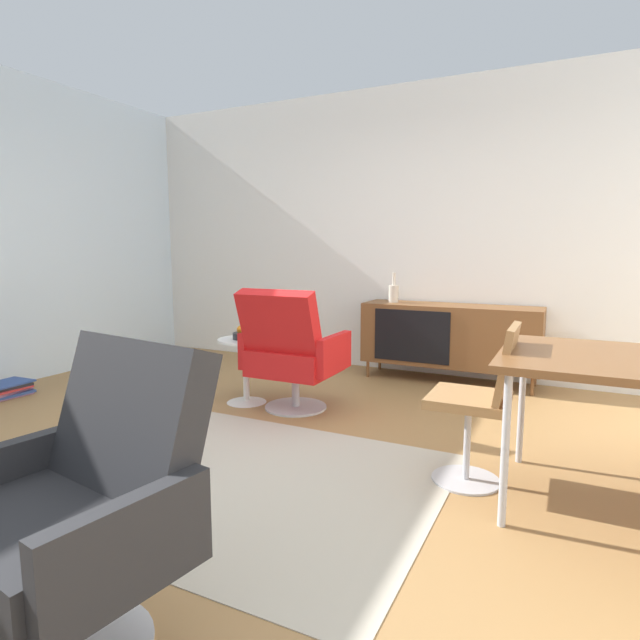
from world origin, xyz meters
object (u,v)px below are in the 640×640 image
Objects in this scene: dining_chair_near_window at (481,397)px; armchair_black_shell at (85,501)px; fruit_bowl at (245,334)px; sideboard at (449,335)px; lounge_chair_red at (291,351)px; magazine_stack at (4,390)px; side_table_round at (246,363)px; vase_cobalt at (394,293)px.

armchair_black_shell reaches higher than dining_chair_near_window.
fruit_bowl is (-1.02, 2.35, 0.09)m from armchair_black_shell.
lounge_chair_red is (-0.89, -1.41, 0.03)m from sideboard.
armchair_black_shell reaches higher than magazine_stack.
sideboard is 1.67m from lounge_chair_red.
magazine_stack is at bearing -158.40° from side_table_round.
lounge_chair_red reaches higher than dining_chair_near_window.
dining_chair_near_window is 2.04m from fruit_bowl.
vase_cobalt is 3.53m from magazine_stack.
vase_cobalt reaches higher than lounge_chair_red.
sideboard is 3.08× the size of side_table_round.
armchair_black_shell reaches higher than side_table_round.
armchair_black_shell is at bearing -28.35° from magazine_stack.
vase_cobalt is at bearing 93.78° from armchair_black_shell.
sideboard is 8.00× the size of fruit_bowl.
dining_chair_near_window is (0.61, -2.06, 0.03)m from sideboard.
armchair_black_shell is 2.28× the size of magazine_stack.
armchair_black_shell is 2.56m from fruit_bowl.
sideboard is at bearing 57.87° from lounge_chair_red.
fruit_bowl is at bearing 96.80° from side_table_round.
lounge_chair_red is 1.82× the size of side_table_round.
armchair_black_shell is at bearing -94.60° from sideboard.
vase_cobalt is 0.68× the size of magazine_stack.
lounge_chair_red is 2.28× the size of magazine_stack.
vase_cobalt is 0.55× the size of side_table_round.
vase_cobalt reaches higher than armchair_black_shell.
vase_cobalt is 1.49m from lounge_chair_red.
lounge_chair_red reaches higher than side_table_round.
sideboard is 1.87× the size of dining_chair_near_window.
side_table_round is at bearing 176.39° from lounge_chair_red.
armchair_black_shell is (0.59, -2.32, 0.00)m from lounge_chair_red.
armchair_black_shell is (0.25, -3.74, -0.35)m from vase_cobalt.
armchair_black_shell is 4.73× the size of fruit_bowl.
magazine_stack is at bearing -178.65° from dining_chair_near_window.
armchair_black_shell reaches higher than fruit_bowl.
armchair_black_shell is 1.82× the size of side_table_round.
fruit_bowl is (-1.32, -1.38, 0.12)m from sideboard.
dining_chair_near_window is 2.06× the size of magazine_stack.
side_table_round is at bearing 160.78° from dining_chair_near_window.
magazine_stack is (-1.92, -0.76, -0.50)m from fruit_bowl.
armchair_black_shell is at bearing -75.83° from lounge_chair_red.
dining_chair_near_window is 4.28× the size of fruit_bowl.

